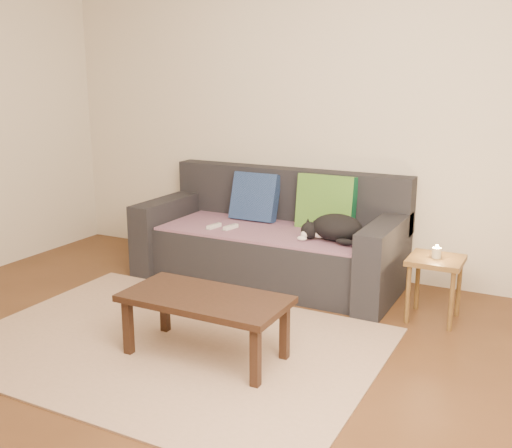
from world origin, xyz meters
name	(u,v)px	position (x,y,z in m)	size (l,w,h in m)	color
ground	(157,355)	(0.00, 0.00, 0.00)	(4.50, 4.50, 0.00)	brown
back_wall	(295,116)	(0.00, 2.00, 1.30)	(4.50, 0.04, 2.60)	beige
sofa	(272,242)	(0.00, 1.57, 0.31)	(2.10, 0.94, 0.87)	#232328
throw_blanket	(267,230)	(0.00, 1.48, 0.43)	(1.66, 0.74, 0.02)	#492D54
cushion_navy	(255,197)	(-0.24, 1.74, 0.63)	(0.40, 0.10, 0.40)	#11264C
cushion_green	(326,205)	(0.40, 1.74, 0.63)	(0.47, 0.12, 0.47)	#0C4D2D
cat	(334,228)	(0.59, 1.41, 0.54)	(0.49, 0.38, 0.20)	black
wii_remote_a	(214,226)	(-0.39, 1.32, 0.46)	(0.15, 0.04, 0.03)	white
wii_remote_b	(231,227)	(-0.26, 1.36, 0.46)	(0.15, 0.04, 0.03)	white
side_table	(435,269)	(1.35, 1.31, 0.36)	(0.35, 0.35, 0.44)	brown
candle	(437,252)	(1.35, 1.31, 0.48)	(0.06, 0.06, 0.09)	beige
rug	(171,344)	(0.00, 0.15, 0.01)	(2.50, 1.80, 0.01)	tan
coffee_table	(205,304)	(0.28, 0.11, 0.34)	(0.97, 0.48, 0.39)	black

